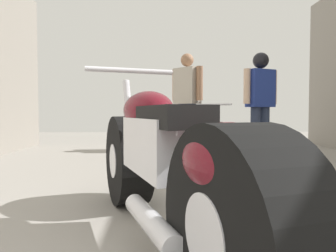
{
  "coord_description": "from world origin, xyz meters",
  "views": [
    {
      "loc": [
        -0.44,
        0.1,
        0.7
      ],
      "look_at": [
        -0.32,
        3.18,
        0.56
      ],
      "focal_mm": 33.5,
      "sensor_mm": 36.0,
      "label": 1
    }
  ],
  "objects_px": {
    "mechanic_with_helmet": "(260,94)",
    "mechanic_in_blue": "(187,96)",
    "motorcycle_black_naked": "(203,138)",
    "motorcycle_maroon_cruiser": "(162,165)"
  },
  "relations": [
    {
      "from": "motorcycle_black_naked",
      "to": "motorcycle_maroon_cruiser",
      "type": "bearing_deg",
      "value": -103.14
    },
    {
      "from": "mechanic_with_helmet",
      "to": "motorcycle_maroon_cruiser",
      "type": "bearing_deg",
      "value": -116.07
    },
    {
      "from": "motorcycle_maroon_cruiser",
      "to": "mechanic_with_helmet",
      "type": "distance_m",
      "value": 3.82
    },
    {
      "from": "mechanic_in_blue",
      "to": "motorcycle_black_naked",
      "type": "bearing_deg",
      "value": -86.68
    },
    {
      "from": "mechanic_in_blue",
      "to": "mechanic_with_helmet",
      "type": "height_order",
      "value": "mechanic_in_blue"
    },
    {
      "from": "mechanic_with_helmet",
      "to": "mechanic_in_blue",
      "type": "bearing_deg",
      "value": 146.72
    },
    {
      "from": "motorcycle_black_naked",
      "to": "mechanic_in_blue",
      "type": "xyz_separation_m",
      "value": [
        -0.08,
        1.43,
        0.66
      ]
    },
    {
      "from": "motorcycle_black_naked",
      "to": "mechanic_with_helmet",
      "type": "relative_size",
      "value": 1.02
    },
    {
      "from": "motorcycle_black_naked",
      "to": "mechanic_in_blue",
      "type": "bearing_deg",
      "value": 93.32
    },
    {
      "from": "motorcycle_black_naked",
      "to": "mechanic_with_helmet",
      "type": "bearing_deg",
      "value": 34.26
    }
  ]
}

